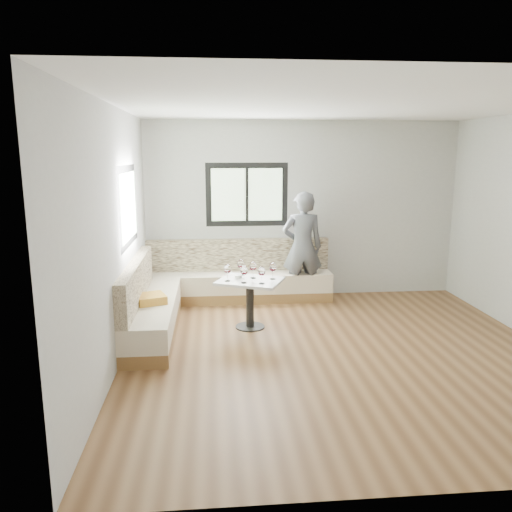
% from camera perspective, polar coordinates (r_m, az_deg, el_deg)
% --- Properties ---
extents(room, '(5.01, 5.01, 2.81)m').
position_cam_1_polar(room, '(5.71, 8.95, 2.66)').
color(room, brown).
rests_on(room, ground).
extents(banquette, '(2.90, 2.80, 0.95)m').
position_cam_1_polar(banquette, '(7.29, -5.94, -3.99)').
color(banquette, brown).
rests_on(banquette, ground).
extents(table, '(0.98, 0.89, 0.66)m').
position_cam_1_polar(table, '(6.61, -0.69, -4.12)').
color(table, black).
rests_on(table, ground).
extents(person, '(0.63, 0.41, 1.73)m').
position_cam_1_polar(person, '(7.77, 5.32, 1.02)').
color(person, '#505358').
rests_on(person, ground).
extents(olive_ramekin, '(0.10, 0.10, 0.04)m').
position_cam_1_polar(olive_ramekin, '(6.66, -2.03, -2.36)').
color(olive_ramekin, white).
rests_on(olive_ramekin, table).
extents(wine_glass_a, '(0.10, 0.10, 0.22)m').
position_cam_1_polar(wine_glass_a, '(6.47, -3.28, -1.54)').
color(wine_glass_a, white).
rests_on(wine_glass_a, table).
extents(wine_glass_b, '(0.10, 0.10, 0.22)m').
position_cam_1_polar(wine_glass_b, '(6.38, -1.37, -1.73)').
color(wine_glass_b, white).
rests_on(wine_glass_b, table).
extents(wine_glass_c, '(0.10, 0.10, 0.22)m').
position_cam_1_polar(wine_glass_c, '(6.33, 0.65, -1.81)').
color(wine_glass_c, white).
rests_on(wine_glass_c, table).
extents(wine_glass_d, '(0.10, 0.10, 0.22)m').
position_cam_1_polar(wine_glass_d, '(6.61, -0.35, -1.24)').
color(wine_glass_d, white).
rests_on(wine_glass_d, table).
extents(wine_glass_e, '(0.10, 0.10, 0.22)m').
position_cam_1_polar(wine_glass_e, '(6.57, 1.92, -1.33)').
color(wine_glass_e, white).
rests_on(wine_glass_e, table).
extents(wine_glass_f, '(0.10, 0.10, 0.22)m').
position_cam_1_polar(wine_glass_f, '(6.76, -1.75, -0.96)').
color(wine_glass_f, white).
rests_on(wine_glass_f, table).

